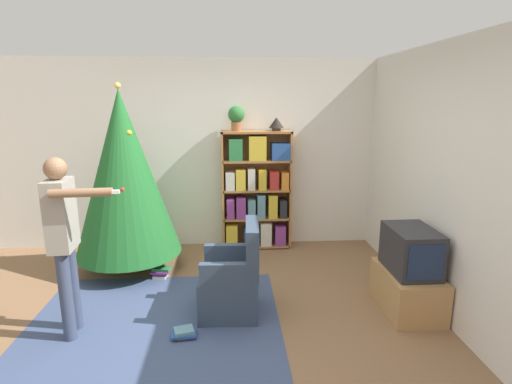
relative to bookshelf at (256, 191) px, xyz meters
name	(u,v)px	position (x,y,z in m)	size (l,w,h in m)	color
ground_plane	(217,328)	(-0.50, -2.05, -0.82)	(14.00, 14.00, 0.00)	#846042
wall_back	(220,155)	(-0.50, 0.22, 0.48)	(8.00, 0.10, 2.60)	silver
wall_right	(463,187)	(1.70, -2.05, 0.48)	(0.10, 8.00, 2.60)	silver
area_rug	(155,322)	(-1.09, -1.91, -0.82)	(2.35, 1.94, 0.01)	#3D4C70
bookshelf	(256,191)	(0.00, 0.00, 0.00)	(0.95, 0.28, 1.64)	#A8703D
tv_stand	(407,290)	(1.38, -1.84, -0.61)	(0.49, 0.77, 0.42)	tan
television	(411,250)	(1.38, -1.85, -0.19)	(0.41, 0.60, 0.44)	#28282D
game_remote	(404,281)	(1.23, -2.07, -0.39)	(0.04, 0.12, 0.02)	white
christmas_tree	(124,174)	(-1.60, -0.65, 0.37)	(1.25, 1.25, 2.24)	#4C3323
armchair	(233,282)	(-0.35, -1.78, -0.50)	(0.59, 0.58, 0.92)	#334256
standing_person	(64,233)	(-1.78, -2.05, 0.13)	(0.65, 0.47, 1.60)	#38425B
potted_plant	(236,117)	(-0.27, 0.01, 1.01)	(0.22, 0.22, 0.33)	#935B38
table_lamp	(276,123)	(0.27, 0.01, 0.92)	(0.20, 0.20, 0.18)	#473828
book_pile_near_tree	(161,272)	(-1.19, -0.93, -0.76)	(0.24, 0.19, 0.12)	beige
book_pile_by_chair	(184,333)	(-0.79, -2.17, -0.78)	(0.23, 0.18, 0.08)	#232328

